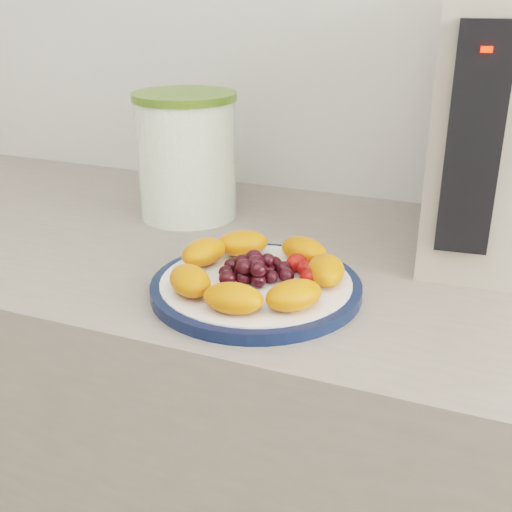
% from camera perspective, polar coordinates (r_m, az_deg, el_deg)
% --- Properties ---
extents(counter, '(3.50, 0.60, 0.90)m').
position_cam_1_polar(counter, '(1.18, 1.83, -20.19)').
color(counter, gray).
rests_on(counter, floor).
extents(cabinet_face, '(3.48, 0.58, 0.84)m').
position_cam_1_polar(cabinet_face, '(1.20, 1.81, -21.24)').
color(cabinet_face, '#8A6344').
rests_on(cabinet_face, floor).
extents(plate_rim, '(0.26, 0.26, 0.01)m').
position_cam_1_polar(plate_rim, '(0.80, 0.00, -2.81)').
color(plate_rim, '#0D1A3A').
rests_on(plate_rim, counter).
extents(plate_face, '(0.24, 0.24, 0.02)m').
position_cam_1_polar(plate_face, '(0.80, 0.00, -2.75)').
color(plate_face, white).
rests_on(plate_face, counter).
extents(canister, '(0.19, 0.19, 0.19)m').
position_cam_1_polar(canister, '(1.06, -6.17, 8.52)').
color(canister, '#3E7218').
rests_on(canister, counter).
extents(canister_lid, '(0.19, 0.19, 0.01)m').
position_cam_1_polar(canister_lid, '(1.04, -6.41, 13.93)').
color(canister_lid, '#4E6E22').
rests_on(canister_lid, canister).
extents(appliance_panel, '(0.06, 0.03, 0.27)m').
position_cam_1_polar(appliance_panel, '(0.80, 18.80, 9.57)').
color(appliance_panel, black).
rests_on(appliance_panel, appliance_body).
extents(appliance_led, '(0.01, 0.01, 0.01)m').
position_cam_1_polar(appliance_led, '(0.77, 19.82, 16.89)').
color(appliance_led, '#FF0C05').
rests_on(appliance_led, appliance_panel).
extents(fruit_plate, '(0.23, 0.22, 0.03)m').
position_cam_1_polar(fruit_plate, '(0.79, 0.34, -1.12)').
color(fruit_plate, '#E35B0F').
rests_on(fruit_plate, plate_face).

